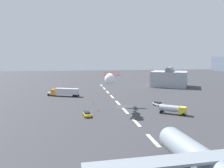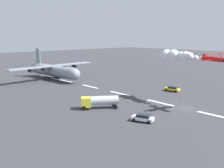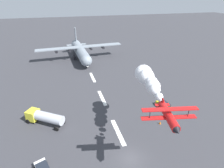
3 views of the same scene
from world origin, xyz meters
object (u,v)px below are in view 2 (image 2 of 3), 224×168
at_px(airport_staff_sedan, 143,118).
at_px(fuel_tanker_truck, 99,101).
at_px(cargo_transport_plane, 55,71).
at_px(followme_car_yellow, 172,89).
at_px(stunt_biplane_red, 177,56).
at_px(traffic_cone_far, 181,95).

bearing_deg(airport_staff_sedan, fuel_tanker_truck, 1.01).
height_order(fuel_tanker_truck, airport_staff_sedan, fuel_tanker_truck).
relative_size(cargo_transport_plane, followme_car_yellow, 7.74).
height_order(fuel_tanker_truck, followme_car_yellow, fuel_tanker_truck).
height_order(stunt_biplane_red, traffic_cone_far, stunt_biplane_red).
bearing_deg(followme_car_yellow, cargo_transport_plane, 19.25).
bearing_deg(fuel_tanker_truck, cargo_transport_plane, -17.90).
bearing_deg(traffic_cone_far, followme_car_yellow, -37.32).
distance_m(followme_car_yellow, airport_staff_sedan, 29.76).
xyz_separation_m(cargo_transport_plane, traffic_cone_far, (-47.50, -10.71, -3.12)).
bearing_deg(followme_car_yellow, fuel_tanker_truck, 86.50).
distance_m(cargo_transport_plane, airport_staff_sedan, 54.95).
height_order(cargo_transport_plane, followme_car_yellow, cargo_transport_plane).
bearing_deg(stunt_biplane_red, cargo_transport_plane, 7.45).
bearing_deg(cargo_transport_plane, followme_car_yellow, -160.75).
bearing_deg(airport_staff_sedan, cargo_transport_plane, -13.55).
xyz_separation_m(fuel_tanker_truck, followme_car_yellow, (-1.70, -27.82, -0.92)).
bearing_deg(fuel_tanker_truck, stunt_biplane_red, -112.36).
xyz_separation_m(cargo_transport_plane, fuel_tanker_truck, (-40.51, 13.08, -1.76)).
relative_size(followme_car_yellow, airport_staff_sedan, 1.00).
bearing_deg(airport_staff_sedan, stunt_biplane_red, -75.82).
relative_size(cargo_transport_plane, traffic_cone_far, 47.61).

